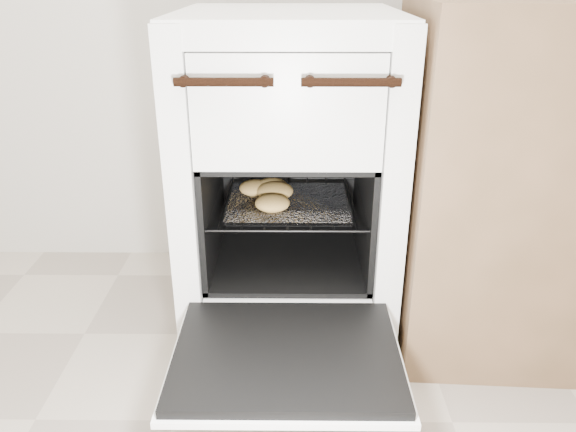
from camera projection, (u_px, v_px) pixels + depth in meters
name	position (u px, v px, depth m)	size (l,w,h in m)	color
stove	(288.00, 181.00, 1.61)	(0.58, 0.64, 0.89)	white
oven_door	(287.00, 357.00, 1.26)	(0.52, 0.41, 0.04)	black
oven_rack	(288.00, 202.00, 1.57)	(0.42, 0.41, 0.01)	black
foil_sheet	(288.00, 202.00, 1.55)	(0.33, 0.29, 0.01)	white
baked_rolls	(269.00, 192.00, 1.55)	(0.17, 0.23, 0.05)	tan
counter	(574.00, 178.00, 1.54)	(0.93, 0.62, 0.93)	brown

